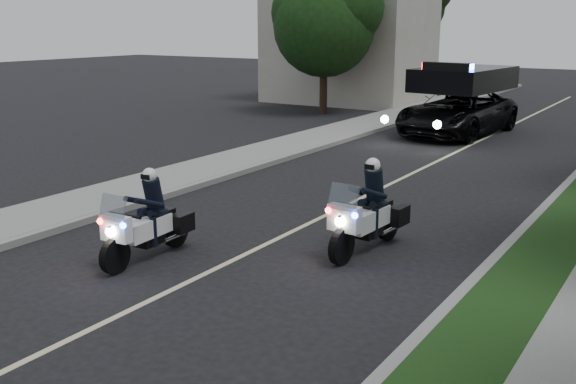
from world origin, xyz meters
name	(u,v)px	position (x,y,z in m)	size (l,w,h in m)	color
ground	(145,303)	(0.00, 0.00, 0.00)	(120.00, 120.00, 0.00)	black
curb_right	(556,196)	(4.10, 10.00, 0.07)	(0.20, 60.00, 0.15)	gray
curb_left	(279,160)	(-4.10, 10.00, 0.07)	(0.20, 60.00, 0.15)	gray
sidewalk_left	(250,156)	(-5.20, 10.00, 0.08)	(2.00, 60.00, 0.16)	gray
building_far	(350,36)	(-10.00, 26.00, 3.50)	(8.00, 6.00, 7.00)	#A8A396
lane_marking	(401,179)	(0.00, 10.00, 0.00)	(0.12, 50.00, 0.01)	#BFB78C
police_moto_left	(149,259)	(-1.37, 1.48, 0.00)	(0.70, 1.99, 1.70)	white
police_moto_right	(366,251)	(1.83, 4.04, 0.00)	(0.74, 2.11, 1.79)	silver
police_suv	(456,134)	(-1.22, 18.24, 0.00)	(2.86, 6.19, 3.01)	black
bicycle	(469,111)	(-3.00, 25.39, 0.00)	(0.59, 1.69, 0.88)	black
cyclist	(469,111)	(-3.00, 25.39, 0.00)	(0.66, 0.44, 1.84)	black
tree_left_near	(323,113)	(-8.66, 20.80, 0.00)	(4.76, 4.76, 7.94)	#163812
tree_left_far	(387,95)	(-9.58, 30.31, 0.00)	(6.37, 6.37, 10.61)	black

